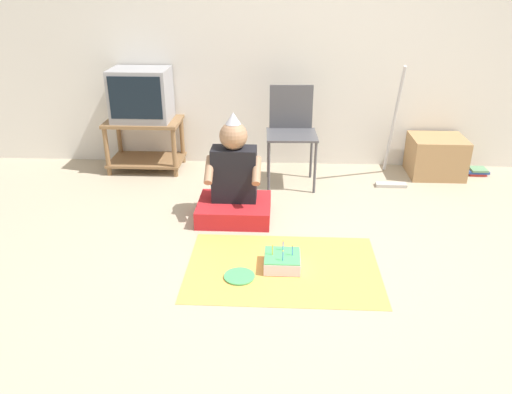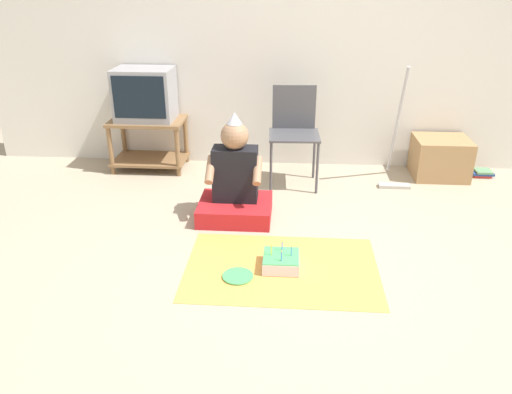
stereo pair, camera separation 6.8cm
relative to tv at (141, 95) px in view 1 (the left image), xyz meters
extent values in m
plane|color=tan|center=(1.55, -1.98, -0.74)|extent=(16.00, 16.00, 0.00)
cube|color=silver|center=(1.55, 0.25, 0.53)|extent=(6.40, 0.06, 2.55)
cube|color=olive|center=(0.00, -0.01, -0.26)|extent=(0.71, 0.46, 0.03)
cube|color=olive|center=(0.00, -0.01, -0.65)|extent=(0.71, 0.46, 0.02)
cylinder|color=olive|center=(-0.33, -0.20, -0.49)|extent=(0.04, 0.04, 0.50)
cylinder|color=olive|center=(0.33, -0.20, -0.49)|extent=(0.04, 0.04, 0.50)
cylinder|color=olive|center=(-0.33, 0.19, -0.49)|extent=(0.04, 0.04, 0.50)
cylinder|color=olive|center=(0.33, 0.19, -0.49)|extent=(0.04, 0.04, 0.50)
cube|color=#99999E|center=(0.00, 0.00, 0.00)|extent=(0.54, 0.41, 0.49)
cube|color=black|center=(0.00, -0.21, 0.01)|extent=(0.48, 0.01, 0.39)
cube|color=#4C4C51|center=(1.43, -0.35, -0.26)|extent=(0.46, 0.42, 0.02)
cube|color=#4C4C51|center=(1.42, -0.16, -0.06)|extent=(0.39, 0.04, 0.41)
cylinder|color=#4C4C51|center=(1.23, -0.55, -0.50)|extent=(0.02, 0.02, 0.48)
cylinder|color=#4C4C51|center=(1.64, -0.53, -0.50)|extent=(0.02, 0.02, 0.48)
cylinder|color=#4C4C51|center=(1.22, -0.18, -0.50)|extent=(0.02, 0.02, 0.48)
cylinder|color=#4C4C51|center=(1.62, -0.16, -0.50)|extent=(0.02, 0.02, 0.48)
cube|color=#A87F51|center=(2.82, -0.03, -0.55)|extent=(0.50, 0.44, 0.38)
cube|color=#B2ADA3|center=(2.36, -0.35, -0.73)|extent=(0.28, 0.09, 0.03)
cylinder|color=#B7B7BC|center=(2.36, -0.16, -0.18)|extent=(0.03, 0.39, 1.07)
cube|color=#B72D28|center=(3.25, -0.01, -0.73)|extent=(0.16, 0.12, 0.02)
cube|color=#284793|center=(3.25, -0.01, -0.71)|extent=(0.20, 0.13, 0.02)
cube|color=#60936B|center=(3.26, -0.01, -0.69)|extent=(0.15, 0.15, 0.02)
cube|color=red|center=(0.97, -1.06, -0.67)|extent=(0.57, 0.49, 0.14)
cube|color=black|center=(0.97, -1.01, -0.39)|extent=(0.35, 0.19, 0.43)
sphere|color=#9E7556|center=(0.97, -1.01, -0.07)|extent=(0.22, 0.22, 0.22)
cone|color=silver|center=(0.97, -1.01, 0.06)|extent=(0.12, 0.12, 0.09)
cylinder|color=#9E7556|center=(0.79, -1.11, -0.32)|extent=(0.06, 0.23, 0.19)
cylinder|color=#9E7556|center=(1.15, -1.11, -0.32)|extent=(0.06, 0.23, 0.19)
cube|color=#EFA84C|center=(1.36, -1.80, -0.74)|extent=(1.28, 0.87, 0.01)
cube|color=silver|center=(1.36, -1.79, -0.70)|extent=(0.24, 0.24, 0.08)
cube|color=#4CB266|center=(1.36, -1.79, -0.65)|extent=(0.23, 0.23, 0.01)
cylinder|color=#4C7FE5|center=(1.42, -1.79, -0.62)|extent=(0.01, 0.01, 0.07)
sphere|color=#FFCC4C|center=(1.42, -1.79, -0.58)|extent=(0.01, 0.01, 0.01)
cylinder|color=#4C7FE5|center=(1.36, -1.72, -0.62)|extent=(0.01, 0.01, 0.07)
sphere|color=#FFCC4C|center=(1.36, -1.72, -0.58)|extent=(0.01, 0.01, 0.01)
cylinder|color=yellow|center=(1.29, -1.79, -0.62)|extent=(0.01, 0.01, 0.07)
sphere|color=#FFCC4C|center=(1.29, -1.79, -0.58)|extent=(0.01, 0.01, 0.01)
cylinder|color=#4C7FE5|center=(1.36, -1.85, -0.62)|extent=(0.01, 0.01, 0.07)
sphere|color=#FFCC4C|center=(1.36, -1.85, -0.58)|extent=(0.01, 0.01, 0.01)
cylinder|color=#4CB266|center=(1.08, -1.93, -0.73)|extent=(0.20, 0.20, 0.01)
camera|label=1|loc=(1.33, -4.64, 1.06)|focal=35.00mm
camera|label=2|loc=(1.40, -4.63, 1.06)|focal=35.00mm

